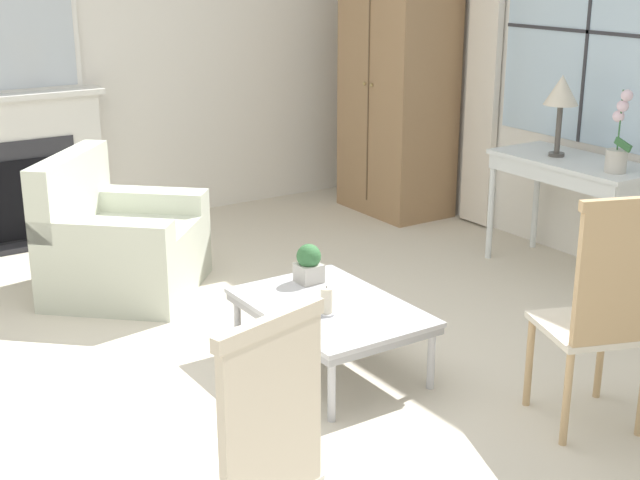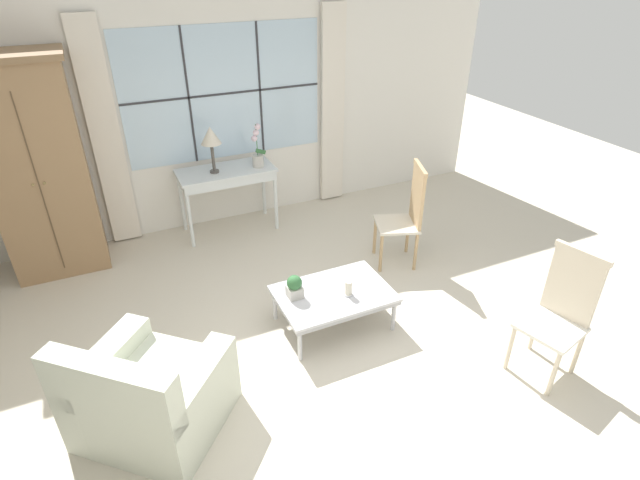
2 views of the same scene
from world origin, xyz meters
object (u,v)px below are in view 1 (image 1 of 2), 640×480
Objects in this scene: pillar_candle at (327,302)px; side_chair_wooden at (605,304)px; table_lamp at (562,93)px; fireplace at (23,153)px; armchair_upholstered at (121,248)px; coffee_table at (330,311)px; potted_plant_small at (309,263)px; potted_orchid at (618,143)px; accent_chair_wooden at (252,454)px; console_table at (574,173)px; armoire at (398,77)px.

side_chair_wooden is at bearing 34.16° from pillar_candle.
table_lamp is at bearing 138.21° from side_chair_wooden.
armchair_upholstered is (1.39, 0.20, -0.39)m from fireplace.
fireplace reaches higher than armchair_upholstered.
potted_plant_small is (-0.35, 0.09, 0.15)m from coffee_table.
potted_orchid reaches higher than coffee_table.
potted_orchid is 3.66m from accent_chair_wooden.
accent_chair_wooden reaches higher than console_table.
armoire is at bearing 135.94° from coffee_table.
pillar_candle is (0.45, -2.30, -0.28)m from console_table.
fireplace is at bearing -171.87° from armchair_upholstered.
fireplace reaches higher than table_lamp.
side_chair_wooden is at bearing 21.62° from armchair_upholstered.
pillar_candle is at bearing -88.30° from potted_orchid.
pillar_candle is at bearing -145.84° from side_chair_wooden.
fireplace is 13.57× the size of pillar_candle.
coffee_table is 6.62× the size of pillar_candle.
fireplace is 4.51m from side_chair_wooden.
armoire is at bearing 132.38° from potted_plant_small.
table_lamp is 0.48× the size of side_chair_wooden.
potted_orchid is at bearing -1.27° from armoire.
armoire is 1.96m from console_table.
potted_orchid is at bearing 79.43° from potted_plant_small.
side_chair_wooden reaches higher than armchair_upholstered.
armoire is 4.35× the size of potted_orchid.
armchair_upholstered reaches higher than coffee_table.
pillar_candle is at bearing -75.37° from table_lamp.
armchair_upholstered is 5.80× the size of potted_plant_small.
console_table is (2.75, 2.90, 0.02)m from fireplace.
potted_plant_small is 1.41× the size of pillar_candle.
table_lamp reaches higher than armchair_upholstered.
potted_plant_small is (2.75, 0.78, -0.21)m from fireplace.
console_table is 3.87m from accent_chair_wooden.
side_chair_wooden reaches higher than console_table.
accent_chair_wooden is at bearing -84.17° from side_chair_wooden.
pillar_candle is at bearing -43.94° from armoire.
console_table is at bearing 0.57° from armoire.
table_lamp is at bearing 47.74° from fireplace.
potted_plant_small reaches higher than coffee_table.
table_lamp is at bearing 175.76° from potted_orchid.
coffee_table is at bearing 138.64° from pillar_candle.
fireplace reaches higher than side_chair_wooden.
potted_plant_small is (1.91, -2.10, -0.66)m from armoire.
fireplace reaches higher than pillar_candle.
armoire is at bearing 179.61° from table_lamp.
console_table is 5.18× the size of potted_plant_small.
armchair_upholstered is 3.15m from side_chair_wooden.
armoire reaches higher than console_table.
console_table is at bearing 12.50° from table_lamp.
table_lamp is (1.77, -0.01, 0.09)m from armoire.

